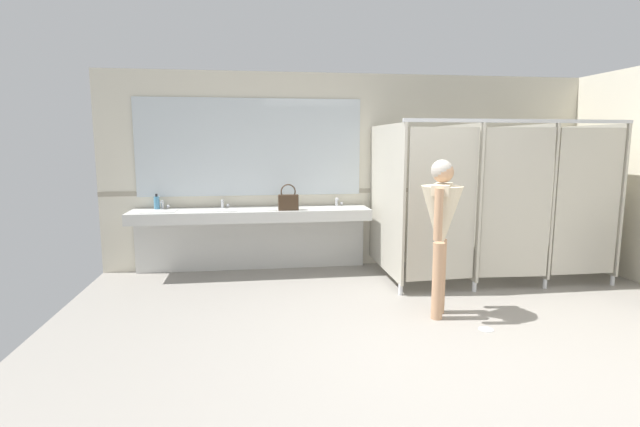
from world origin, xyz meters
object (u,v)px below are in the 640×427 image
Objects in this scene: handbag at (288,201)px; paper_cup at (285,206)px; soap_dispenser at (157,203)px; person_standing at (441,220)px.

handbag is 3.23× the size of paper_cup.
paper_cup is at bearing -9.07° from soap_dispenser.
handbag is at bearing -10.52° from soap_dispenser.
handbag is at bearing -50.92° from paper_cup.
person_standing is 2.22m from paper_cup.
soap_dispenser is 1.66m from paper_cup.
paper_cup is at bearing 129.08° from handbag.
handbag reaches higher than paper_cup.
soap_dispenser is 1.94× the size of paper_cup.
person_standing is at bearing -33.01° from soap_dispenser.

